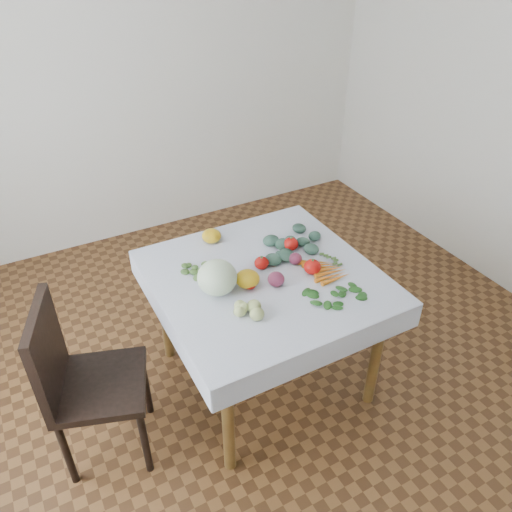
# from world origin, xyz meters

# --- Properties ---
(ground) EXTENTS (4.00, 4.00, 0.00)m
(ground) POSITION_xyz_m (0.00, 0.00, 0.00)
(ground) COLOR brown
(back_wall) EXTENTS (4.00, 0.04, 2.70)m
(back_wall) POSITION_xyz_m (0.00, 2.00, 1.35)
(back_wall) COLOR white
(back_wall) RESTS_ON ground
(table) EXTENTS (1.00, 1.00, 0.75)m
(table) POSITION_xyz_m (0.00, 0.00, 0.65)
(table) COLOR brown
(table) RESTS_ON ground
(tablecloth) EXTENTS (1.12, 1.12, 0.01)m
(tablecloth) POSITION_xyz_m (0.00, 0.00, 0.75)
(tablecloth) COLOR silver
(tablecloth) RESTS_ON table
(chair) EXTENTS (0.53, 0.53, 0.93)m
(chair) POSITION_xyz_m (-1.00, -0.01, 0.54)
(chair) COLOR black
(chair) RESTS_ON ground
(cabbage) EXTENTS (0.23, 0.23, 0.18)m
(cabbage) POSITION_xyz_m (-0.27, -0.01, 0.84)
(cabbage) COLOR beige
(cabbage) RESTS_ON tablecloth
(tomato_a) EXTENTS (0.10, 0.10, 0.07)m
(tomato_a) POSITION_xyz_m (0.01, 0.07, 0.79)
(tomato_a) COLOR #B5100C
(tomato_a) RESTS_ON tablecloth
(tomato_b) EXTENTS (0.11, 0.11, 0.08)m
(tomato_b) POSITION_xyz_m (0.23, -0.10, 0.80)
(tomato_b) COLOR #B5100C
(tomato_b) RESTS_ON tablecloth
(tomato_c) EXTENTS (0.08, 0.08, 0.07)m
(tomato_c) POSITION_xyz_m (-0.12, -0.05, 0.79)
(tomato_c) COLOR #B5100C
(tomato_c) RESTS_ON tablecloth
(tomato_d) EXTENTS (0.09, 0.09, 0.07)m
(tomato_d) POSITION_xyz_m (0.24, 0.15, 0.79)
(tomato_d) COLOR #B5100C
(tomato_d) RESTS_ON tablecloth
(heirloom_back) EXTENTS (0.14, 0.14, 0.08)m
(heirloom_back) POSITION_xyz_m (-0.11, 0.43, 0.79)
(heirloom_back) COLOR gold
(heirloom_back) RESTS_ON tablecloth
(heirloom_front) EXTENTS (0.15, 0.15, 0.09)m
(heirloom_front) POSITION_xyz_m (-0.12, -0.03, 0.80)
(heirloom_front) COLOR gold
(heirloom_front) RESTS_ON tablecloth
(onion_a) EXTENTS (0.10, 0.10, 0.07)m
(onion_a) POSITION_xyz_m (0.01, -0.09, 0.79)
(onion_a) COLOR #4E162A
(onion_a) RESTS_ON tablecloth
(onion_b) EXTENTS (0.08, 0.08, 0.06)m
(onion_b) POSITION_xyz_m (0.19, 0.02, 0.79)
(onion_b) COLOR #4E162A
(onion_b) RESTS_ON tablecloth
(tomatillo_cluster) EXTENTS (0.16, 0.12, 0.05)m
(tomatillo_cluster) POSITION_xyz_m (-0.19, -0.23, 0.78)
(tomatillo_cluster) COLOR #C4CD76
(tomatillo_cluster) RESTS_ON tablecloth
(carrot_bunch) EXTENTS (0.18, 0.25, 0.03)m
(carrot_bunch) POSITION_xyz_m (0.29, -0.12, 0.77)
(carrot_bunch) COLOR orange
(carrot_bunch) RESTS_ON tablecloth
(kale_bunch) EXTENTS (0.33, 0.32, 0.05)m
(kale_bunch) POSITION_xyz_m (0.27, 0.17, 0.78)
(kale_bunch) COLOR #365848
(kale_bunch) RESTS_ON tablecloth
(basil_bunch) EXTENTS (0.27, 0.23, 0.01)m
(basil_bunch) POSITION_xyz_m (0.22, -0.32, 0.76)
(basil_bunch) COLOR #225A1C
(basil_bunch) RESTS_ON tablecloth
(dill_bunch) EXTENTS (0.20, 0.15, 0.02)m
(dill_bunch) POSITION_xyz_m (-0.27, 0.19, 0.77)
(dill_bunch) COLOR #4A6F33
(dill_bunch) RESTS_ON tablecloth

